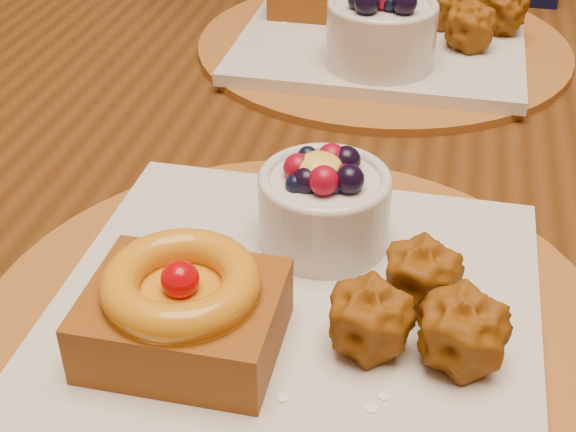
{
  "coord_description": "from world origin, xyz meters",
  "views": [
    {
      "loc": [
        0.0,
        -0.51,
        1.08
      ],
      "look_at": [
        -0.08,
        -0.11,
        0.8
      ],
      "focal_mm": 50.0,
      "sensor_mm": 36.0,
      "label": 1
    }
  ],
  "objects_px": {
    "place_setting_near": "(291,300)",
    "chair_far": "(407,83)",
    "dining_table": "(346,230)",
    "place_setting_far": "(380,23)"
  },
  "relations": [
    {
      "from": "place_setting_far",
      "to": "chair_far",
      "type": "relative_size",
      "value": 0.41
    },
    {
      "from": "place_setting_far",
      "to": "chair_far",
      "type": "bearing_deg",
      "value": 89.11
    },
    {
      "from": "place_setting_near",
      "to": "dining_table",
      "type": "bearing_deg",
      "value": 89.4
    },
    {
      "from": "place_setting_near",
      "to": "chair_far",
      "type": "bearing_deg",
      "value": 89.65
    },
    {
      "from": "place_setting_near",
      "to": "chair_far",
      "type": "xyz_separation_m",
      "value": [
        0.01,
        0.88,
        -0.27
      ]
    },
    {
      "from": "dining_table",
      "to": "place_setting_near",
      "type": "xyz_separation_m",
      "value": [
        -0.0,
        -0.22,
        0.1
      ]
    },
    {
      "from": "place_setting_far",
      "to": "chair_far",
      "type": "height_order",
      "value": "chair_far"
    },
    {
      "from": "chair_far",
      "to": "dining_table",
      "type": "bearing_deg",
      "value": -86.48
    },
    {
      "from": "place_setting_near",
      "to": "place_setting_far",
      "type": "bearing_deg",
      "value": 90.21
    },
    {
      "from": "place_setting_far",
      "to": "place_setting_near",
      "type": "bearing_deg",
      "value": -89.79
    }
  ]
}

